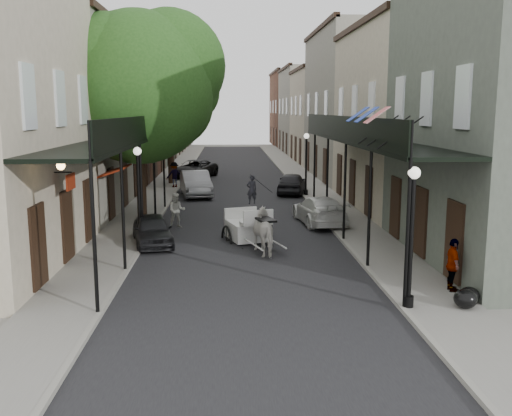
{
  "coord_description": "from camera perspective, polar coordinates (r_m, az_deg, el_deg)",
  "views": [
    {
      "loc": [
        -0.62,
        -16.16,
        5.27
      ],
      "look_at": [
        0.42,
        4.89,
        1.6
      ],
      "focal_mm": 40.0,
      "sensor_mm": 36.0,
      "label": 1
    }
  ],
  "objects": [
    {
      "name": "horse",
      "position": [
        20.97,
        1.08,
        -2.37
      ],
      "size": [
        1.42,
        2.12,
        1.65
      ],
      "primitive_type": "imported",
      "rotation": [
        0.0,
        0.0,
        3.44
      ],
      "color": "silver",
      "rests_on": "ground"
    },
    {
      "name": "car_right_far",
      "position": [
        35.81,
        3.6,
        2.49
      ],
      "size": [
        2.37,
        4.22,
        1.36
      ],
      "primitive_type": "imported",
      "rotation": [
        0.0,
        0.0,
        2.94
      ],
      "color": "black",
      "rests_on": "ground"
    },
    {
      "name": "trash_bags",
      "position": [
        16.23,
        20.35,
        -8.37
      ],
      "size": [
        0.87,
        1.02,
        0.51
      ],
      "color": "black",
      "rests_on": "sidewalk_right"
    },
    {
      "name": "pedestrian_sidewalk_left",
      "position": [
        38.41,
        -8.17,
        3.32
      ],
      "size": [
        1.24,
        1.0,
        1.67
      ],
      "primitive_type": "imported",
      "rotation": [
        0.0,
        0.0,
        3.56
      ],
      "color": "gray",
      "rests_on": "sidewalk_left"
    },
    {
      "name": "lamppost_right_near",
      "position": [
        15.27,
        15.27,
        -2.65
      ],
      "size": [
        0.32,
        0.32,
        3.71
      ],
      "color": "black",
      "rests_on": "sidewalk_right"
    },
    {
      "name": "lamppost_right_far",
      "position": [
        34.63,
        5.03,
        4.5
      ],
      "size": [
        0.32,
        0.32,
        3.71
      ],
      "color": "black",
      "rests_on": "sidewalk_right"
    },
    {
      "name": "gallery_left",
      "position": [
        23.54,
        -13.12,
        6.66
      ],
      "size": [
        2.2,
        18.05,
        4.88
      ],
      "color": "black",
      "rests_on": "sidewalk_left"
    },
    {
      "name": "tree_far",
      "position": [
        40.5,
        -8.1,
        10.58
      ],
      "size": [
        6.45,
        6.0,
        8.61
      ],
      "color": "#382619",
      "rests_on": "sidewalk_left"
    },
    {
      "name": "pedestrian_sidewalk_right",
      "position": [
        17.23,
        19.09,
        -5.4
      ],
      "size": [
        0.45,
        0.93,
        1.54
      ],
      "primitive_type": "imported",
      "rotation": [
        0.0,
        0.0,
        1.48
      ],
      "color": "gray",
      "rests_on": "sidewalk_right"
    },
    {
      "name": "tree_near",
      "position": [
        26.6,
        -10.81,
        12.33
      ],
      "size": [
        7.31,
        6.8,
        9.63
      ],
      "color": "#382619",
      "rests_on": "sidewalk_left"
    },
    {
      "name": "car_left_far",
      "position": [
        44.29,
        -6.19,
        3.88
      ],
      "size": [
        3.91,
        5.48,
        1.39
      ],
      "primitive_type": "imported",
      "rotation": [
        0.0,
        0.0,
        -0.36
      ],
      "color": "black",
      "rests_on": "ground"
    },
    {
      "name": "ground",
      "position": [
        17.0,
        -0.6,
        -8.17
      ],
      "size": [
        140.0,
        140.0,
        0.0
      ],
      "primitive_type": "plane",
      "color": "gray",
      "rests_on": "ground"
    },
    {
      "name": "building_row_left",
      "position": [
        46.84,
        -12.82,
        9.61
      ],
      "size": [
        5.0,
        80.0,
        10.5
      ],
      "primitive_type": "cube",
      "color": "#BFB299",
      "rests_on": "ground"
    },
    {
      "name": "carriage",
      "position": [
        23.28,
        -1.18,
        -0.52
      ],
      "size": [
        2.15,
        2.72,
        2.75
      ],
      "rotation": [
        0.0,
        0.0,
        0.3
      ],
      "color": "black",
      "rests_on": "ground"
    },
    {
      "name": "sidewalk_left",
      "position": [
        36.79,
        -9.64,
        1.59
      ],
      "size": [
        2.2,
        90.0,
        0.12
      ],
      "primitive_type": "cube",
      "color": "gray",
      "rests_on": "ground"
    },
    {
      "name": "car_right_near",
      "position": [
        26.52,
        6.37,
        -0.22
      ],
      "size": [
        2.28,
        4.63,
        1.3
      ],
      "primitive_type": "imported",
      "rotation": [
        0.0,
        0.0,
        3.25
      ],
      "color": "silver",
      "rests_on": "ground"
    },
    {
      "name": "lamppost_left",
      "position": [
        22.66,
        -11.64,
        1.5
      ],
      "size": [
        0.32,
        0.32,
        3.71
      ],
      "color": "black",
      "rests_on": "sidewalk_left"
    },
    {
      "name": "car_left_near",
      "position": [
        22.68,
        -10.32,
        -2.17
      ],
      "size": [
        2.15,
        3.74,
        1.2
      ],
      "primitive_type": "imported",
      "rotation": [
        0.0,
        0.0,
        0.22
      ],
      "color": "black",
      "rests_on": "ground"
    },
    {
      "name": "building_row_right",
      "position": [
        47.07,
        8.59,
        9.74
      ],
      "size": [
        5.0,
        80.0,
        10.5
      ],
      "primitive_type": "cube",
      "color": "gray",
      "rests_on": "ground"
    },
    {
      "name": "road",
      "position": [
        36.54,
        -1.83,
        1.58
      ],
      "size": [
        8.0,
        90.0,
        0.01
      ],
      "primitive_type": "cube",
      "color": "black",
      "rests_on": "ground"
    },
    {
      "name": "car_left_mid",
      "position": [
        35.08,
        -6.05,
        2.44
      ],
      "size": [
        2.34,
        4.84,
        1.53
      ],
      "primitive_type": "imported",
      "rotation": [
        0.0,
        0.0,
        0.16
      ],
      "color": "gray",
      "rests_on": "ground"
    },
    {
      "name": "gallery_right",
      "position": [
        23.79,
        10.39,
        6.78
      ],
      "size": [
        2.2,
        18.05,
        4.88
      ],
      "color": "black",
      "rests_on": "sidewalk_right"
    },
    {
      "name": "pedestrian_walking",
      "position": [
        25.76,
        -7.92,
        -0.24
      ],
      "size": [
        0.83,
        0.68,
        1.57
      ],
      "primitive_type": "imported",
      "rotation": [
        0.0,
        0.0,
        0.11
      ],
      "color": "beige",
      "rests_on": "ground"
    },
    {
      "name": "sidewalk_right",
      "position": [
        36.96,
        5.95,
        1.72
      ],
      "size": [
        2.2,
        90.0,
        0.12
      ],
      "primitive_type": "cube",
      "color": "gray",
      "rests_on": "ground"
    }
  ]
}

